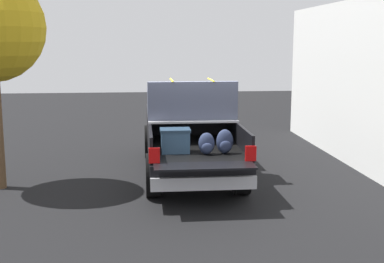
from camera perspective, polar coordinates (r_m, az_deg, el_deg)
The scene contains 3 objects.
ground_plane at distance 12.01m, azimuth -0.28°, elevation -4.68°, with size 40.00×40.00×0.00m, color black.
pickup_truck at distance 12.16m, azimuth -0.45°, elevation 0.13°, with size 6.05×2.06×2.23m.
building_facade at distance 12.86m, azimuth 18.74°, elevation 4.96°, with size 10.65×0.36×4.07m, color white.
Camera 1 is at (-11.58, 1.08, 3.03)m, focal length 47.73 mm.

